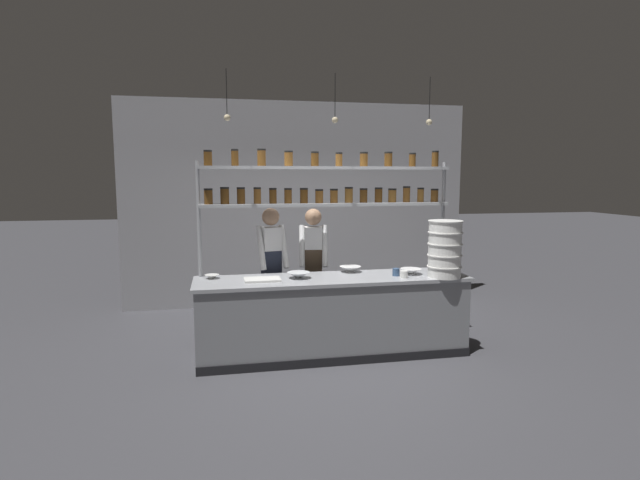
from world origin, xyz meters
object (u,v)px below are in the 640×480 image
at_px(chef_left, 271,266).
at_px(prep_bowl_center_back, 212,277).
at_px(serving_cup_by_board, 404,274).
at_px(cutting_board, 262,280).
at_px(serving_cup_front, 396,272).
at_px(container_stack, 445,249).
at_px(spice_shelf_unit, 325,190).
at_px(prep_bowl_center_front, 299,275).
at_px(prep_bowl_near_left, 411,272).
at_px(chef_center, 313,264).
at_px(prep_bowl_near_right, 350,269).

distance_m(chef_left, prep_bowl_center_back, 0.82).
bearing_deg(serving_cup_by_board, cutting_board, 173.72).
bearing_deg(serving_cup_front, container_stack, -18.89).
distance_m(spice_shelf_unit, prep_bowl_center_front, 1.07).
height_order(spice_shelf_unit, prep_bowl_near_left, spice_shelf_unit).
relative_size(cutting_board, serving_cup_front, 4.53).
relative_size(chef_left, chef_center, 1.01).
bearing_deg(chef_left, container_stack, -36.49).
relative_size(prep_bowl_center_back, serving_cup_front, 1.85).
relative_size(container_stack, serving_cup_by_board, 7.35).
bearing_deg(prep_bowl_near_left, serving_cup_front, -165.84).
relative_size(prep_bowl_center_front, prep_bowl_near_right, 1.00).
relative_size(prep_bowl_near_right, serving_cup_by_board, 2.93).
bearing_deg(prep_bowl_center_back, container_stack, -9.46).
bearing_deg(serving_cup_front, prep_bowl_center_back, 172.96).
height_order(chef_left, serving_cup_front, chef_left).
relative_size(chef_left, serving_cup_front, 19.12).
bearing_deg(prep_bowl_center_back, prep_bowl_center_front, -10.48).
bearing_deg(cutting_board, container_stack, -5.91).
distance_m(chef_center, prep_bowl_near_right, 0.58).
bearing_deg(prep_bowl_near_right, prep_bowl_center_back, -177.64).
xyz_separation_m(chef_center, prep_bowl_near_right, (0.37, -0.44, -0.00)).
height_order(prep_bowl_near_left, prep_bowl_center_back, prep_bowl_near_left).
relative_size(spice_shelf_unit, container_stack, 4.63).
height_order(prep_bowl_center_back, serving_cup_front, serving_cup_front).
bearing_deg(prep_bowl_center_back, spice_shelf_unit, 5.87).
height_order(cutting_board, prep_bowl_center_back, prep_bowl_center_back).
bearing_deg(spice_shelf_unit, prep_bowl_center_back, -174.13).
height_order(chef_center, prep_bowl_near_right, chef_center).
xyz_separation_m(chef_left, serving_cup_front, (1.39, -0.66, -0.01)).
relative_size(spice_shelf_unit, prep_bowl_near_left, 12.17).
xyz_separation_m(spice_shelf_unit, prep_bowl_center_back, (-1.34, -0.14, -0.97)).
bearing_deg(prep_bowl_center_front, serving_cup_by_board, -10.53).
bearing_deg(spice_shelf_unit, chef_center, 101.61).
distance_m(chef_center, container_stack, 1.68).
xyz_separation_m(chef_left, prep_bowl_center_front, (0.25, -0.58, -0.02)).
xyz_separation_m(prep_bowl_near_left, prep_bowl_center_front, (-1.34, 0.03, 0.00)).
relative_size(prep_bowl_center_back, prep_bowl_near_right, 0.63).
bearing_deg(cutting_board, prep_bowl_near_right, 14.98).
xyz_separation_m(spice_shelf_unit, container_stack, (1.28, -0.57, -0.66)).
xyz_separation_m(cutting_board, prep_bowl_center_back, (-0.55, 0.22, 0.01)).
bearing_deg(container_stack, prep_bowl_near_right, 152.83).
height_order(chef_center, container_stack, chef_center).
bearing_deg(prep_bowl_near_right, prep_bowl_near_left, -22.29).
height_order(container_stack, prep_bowl_near_left, container_stack).
distance_m(prep_bowl_center_front, prep_bowl_center_back, 0.98).
bearing_deg(prep_bowl_near_left, prep_bowl_center_back, 174.86).
bearing_deg(spice_shelf_unit, cutting_board, -155.45).
height_order(chef_left, prep_bowl_near_right, chef_left).
bearing_deg(prep_bowl_center_front, prep_bowl_near_right, 20.17).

